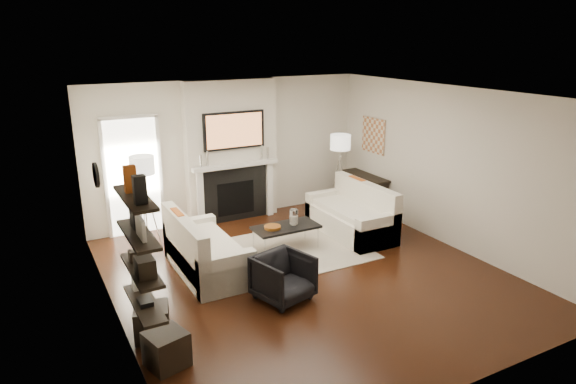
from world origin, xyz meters
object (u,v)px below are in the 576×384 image
loveseat_right_base (350,223)px  coffee_table (286,227)px  armchair (283,276)px  lamp_right_shade (340,142)px  ottoman_near (152,322)px  lamp_left_shade (142,165)px  loveseat_left_base (207,259)px

loveseat_right_base → coffee_table: 1.38m
armchair → lamp_right_shade: bearing=29.4°
lamp_right_shade → ottoman_near: size_ratio=1.00×
lamp_left_shade → ottoman_near: bearing=-102.8°
loveseat_right_base → armchair: 2.70m
lamp_left_shade → ottoman_near: 3.07m
coffee_table → armchair: size_ratio=1.57×
ottoman_near → lamp_right_shade: bearing=31.5°
loveseat_right_base → coffee_table: (-1.36, -0.08, 0.19)m
armchair → lamp_left_shade: lamp_left_shade is taller
loveseat_right_base → armchair: (-2.20, -1.57, 0.14)m
armchair → lamp_right_shade: (2.71, 2.70, 1.10)m
coffee_table → lamp_left_shade: bearing=149.8°
lamp_left_shade → lamp_right_shade: size_ratio=1.00×
ottoman_near → coffee_table: bearing=30.5°
coffee_table → loveseat_right_base: bearing=3.3°
loveseat_left_base → armchair: size_ratio=2.57×
armchair → coffee_table: bearing=45.2°
loveseat_right_base → ottoman_near: (-4.01, -1.64, -0.01)m
armchair → loveseat_right_base: bearing=19.9°
loveseat_right_base → armchair: armchair is taller
lamp_left_shade → ottoman_near: lamp_left_shade is taller
lamp_right_shade → coffee_table: bearing=-147.1°
lamp_right_shade → ottoman_near: bearing=-148.5°
loveseat_right_base → ottoman_near: loveseat_right_base is taller
loveseat_left_base → loveseat_right_base: 2.84m
coffee_table → lamp_left_shade: lamp_left_shade is taller
loveseat_left_base → lamp_right_shade: bearing=22.8°
loveseat_left_base → armchair: 1.45m
loveseat_left_base → ottoman_near: 1.82m
coffee_table → armchair: armchair is taller
loveseat_left_base → loveseat_right_base: size_ratio=1.00×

